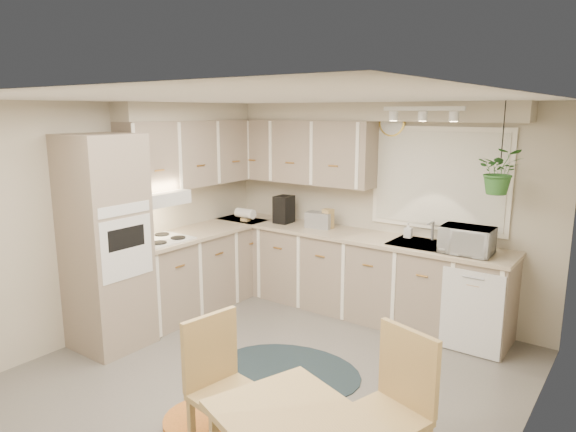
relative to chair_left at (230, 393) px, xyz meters
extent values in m
plane|color=#645F58|center=(-0.47, 0.97, -0.49)|extent=(4.20, 4.20, 0.00)
plane|color=white|center=(-0.47, 0.97, 1.91)|extent=(4.20, 4.20, 0.00)
cube|color=#BBB19A|center=(-0.47, 3.07, 0.71)|extent=(4.00, 0.04, 2.40)
cube|color=#BBB19A|center=(-0.47, -1.13, 0.71)|extent=(4.00, 0.04, 2.40)
cube|color=#BBB19A|center=(-2.47, 0.97, 0.71)|extent=(0.04, 4.20, 2.40)
cube|color=#BBB19A|center=(1.53, 0.97, 0.71)|extent=(0.04, 4.20, 2.40)
cube|color=gray|center=(-2.17, 1.85, -0.04)|extent=(0.60, 1.85, 0.90)
cube|color=gray|center=(-0.67, 2.77, -0.04)|extent=(3.60, 0.60, 0.90)
cube|color=tan|center=(-2.16, 1.85, 0.43)|extent=(0.64, 1.89, 0.04)
cube|color=tan|center=(-0.67, 2.76, 0.43)|extent=(3.64, 0.64, 0.04)
cube|color=gray|center=(-2.14, 0.60, 0.56)|extent=(0.65, 0.65, 2.10)
cube|color=silver|center=(-1.82, 0.60, 0.56)|extent=(0.02, 0.56, 0.58)
cube|color=gray|center=(-2.29, 1.97, 1.34)|extent=(0.35, 2.00, 0.75)
cube|color=gray|center=(-1.47, 2.90, 1.34)|extent=(2.00, 0.35, 0.75)
cube|color=#BBB19A|center=(-2.32, 1.97, 1.81)|extent=(0.30, 2.00, 0.20)
cube|color=#BBB19A|center=(-0.67, 2.92, 1.81)|extent=(3.60, 0.30, 0.20)
cube|color=silver|center=(-2.15, 1.27, 0.46)|extent=(0.52, 0.58, 0.02)
cube|color=silver|center=(-2.17, 1.27, 0.91)|extent=(0.40, 0.60, 0.14)
cube|color=white|center=(0.23, 3.04, 1.11)|extent=(1.40, 0.02, 1.00)
cube|color=white|center=(0.23, 3.05, 1.11)|extent=(1.50, 0.02, 1.10)
cube|color=#9A9DA2|center=(0.23, 2.77, 0.41)|extent=(0.70, 0.48, 0.10)
cube|color=silver|center=(0.83, 2.46, -0.06)|extent=(0.58, 0.02, 0.83)
cube|color=silver|center=(0.23, 2.52, 1.84)|extent=(0.80, 0.04, 0.04)
cylinder|color=#EAC552|center=(-0.32, 3.04, 1.69)|extent=(0.30, 0.03, 0.30)
cube|color=tan|center=(0.00, 0.00, 0.00)|extent=(0.52, 0.52, 0.97)
cube|color=tan|center=(0.93, 0.35, 0.01)|extent=(0.58, 0.58, 1.00)
ellipsoid|color=black|center=(-0.39, 1.19, -0.48)|extent=(1.51, 1.25, 0.01)
cylinder|color=#C66A27|center=(-0.34, 0.08, -0.42)|extent=(0.70, 0.70, 0.13)
imported|color=silver|center=(0.68, 2.67, 0.62)|extent=(0.49, 0.28, 0.33)
imported|color=silver|center=(-0.02, 2.92, 0.49)|extent=(0.10, 0.18, 0.08)
imported|color=#2F692A|center=(0.94, 2.67, 1.23)|extent=(0.49, 0.52, 0.34)
cube|color=black|center=(-1.60, 2.77, 0.62)|extent=(0.20, 0.24, 0.34)
cube|color=#9A9DA2|center=(-1.09, 2.79, 0.55)|extent=(0.33, 0.21, 0.19)
cube|color=tan|center=(-0.99, 2.82, 0.57)|extent=(0.13, 0.13, 0.23)
camera|label=1|loc=(2.11, -2.26, 1.82)|focal=32.00mm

